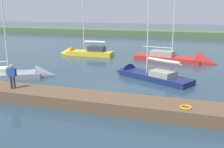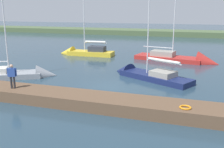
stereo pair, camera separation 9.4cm
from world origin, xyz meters
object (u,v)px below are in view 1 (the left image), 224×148
(sailboat_mid_channel, at_px, (18,76))
(sailboat_inner_slip, at_px, (82,53))
(person_on_dock, at_px, (12,75))
(sailboat_near_dock, at_px, (183,61))
(sailboat_far_left, at_px, (144,76))
(life_ring_buoy, at_px, (186,107))

(sailboat_mid_channel, xyz_separation_m, sailboat_inner_slip, (-0.59, -13.07, 0.12))
(sailboat_inner_slip, xyz_separation_m, person_on_dock, (-2.97, 18.13, 1.51))
(sailboat_near_dock, bearing_deg, sailboat_far_left, -98.29)
(sailboat_far_left, height_order, person_on_dock, sailboat_far_left)
(person_on_dock, bearing_deg, sailboat_far_left, 117.29)
(sailboat_mid_channel, height_order, sailboat_inner_slip, sailboat_mid_channel)
(sailboat_near_dock, distance_m, person_on_dock, 20.51)
(sailboat_inner_slip, bearing_deg, sailboat_near_dock, 175.68)
(life_ring_buoy, bearing_deg, sailboat_mid_channel, -19.19)
(sailboat_mid_channel, distance_m, sailboat_inner_slip, 13.08)
(life_ring_buoy, height_order, sailboat_near_dock, sailboat_near_dock)
(sailboat_far_left, height_order, sailboat_mid_channel, sailboat_far_left)
(sailboat_near_dock, bearing_deg, sailboat_mid_channel, -127.99)
(sailboat_mid_channel, bearing_deg, life_ring_buoy, -47.64)
(sailboat_far_left, bearing_deg, sailboat_near_dock, -80.90)
(life_ring_buoy, distance_m, person_on_dock, 11.57)
(life_ring_buoy, xyz_separation_m, sailboat_near_dock, (1.02, -17.73, -0.70))
(sailboat_far_left, relative_size, person_on_dock, 6.02)
(sailboat_far_left, relative_size, sailboat_mid_channel, 1.00)
(sailboat_far_left, height_order, sailboat_inner_slip, sailboat_far_left)
(sailboat_mid_channel, relative_size, person_on_dock, 6.01)
(life_ring_buoy, height_order, sailboat_mid_channel, sailboat_mid_channel)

